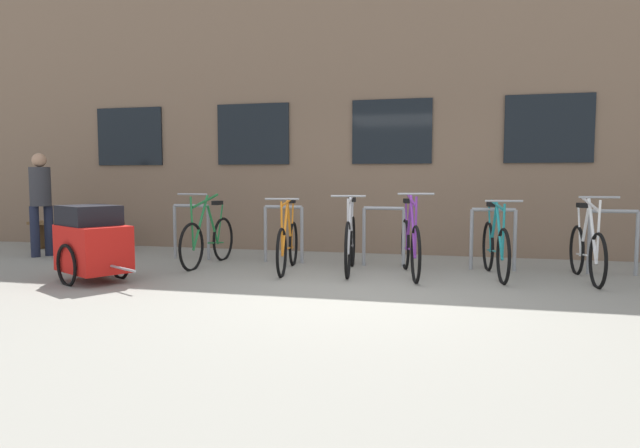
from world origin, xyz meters
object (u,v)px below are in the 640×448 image
person_by_bench (41,197)px  backpack (74,246)px  bicycle_orange (288,244)px  bicycle_green (208,239)px  bicycle_teal (495,247)px  wooden_bench (76,229)px  bike_trailer (92,242)px  bicycle_silver (350,242)px  bicycle_white (587,250)px  bicycle_purple (410,245)px

person_by_bench → backpack: person_by_bench is taller
bicycle_orange → bicycle_green: bicycle_green is taller
bicycle_teal → backpack: bearing=-179.6°
wooden_bench → person_by_bench: (0.04, -0.88, 0.59)m
bicycle_teal → bicycle_green: 4.00m
bike_trailer → bicycle_silver: bearing=26.9°
bicycle_white → bicycle_orange: size_ratio=0.99×
bicycle_purple → bike_trailer: bearing=-159.5°
bicycle_purple → person_by_bench: size_ratio=1.04×
backpack → bicycle_purple: bearing=-25.5°
bicycle_orange → bicycle_silver: 0.86m
bicycle_purple → bicycle_teal: size_ratio=1.03×
person_by_bench → backpack: bearing=-16.7°
bicycle_silver → bike_trailer: bearing=-153.1°
bicycle_orange → bicycle_silver: size_ratio=0.94×
bicycle_white → wooden_bench: bearing=172.3°
bicycle_green → backpack: bicycle_green is taller
bicycle_purple → bicycle_orange: bearing=-178.7°
bicycle_white → bicycle_teal: bearing=178.6°
backpack → bicycle_green: bearing=-23.0°
person_by_bench → backpack: 1.07m
bicycle_orange → bicycle_silver: bearing=8.5°
bicycle_purple → bicycle_silver: bearing=173.7°
bicycle_green → bicycle_silver: bearing=-2.0°
bicycle_green → wooden_bench: bearing=160.7°
bicycle_silver → person_by_bench: bearing=177.2°
bicycle_orange → backpack: bearing=177.5°
bicycle_silver → bike_trailer: size_ratio=1.23×
bicycle_orange → wooden_bench: size_ratio=0.96×
wooden_bench → person_by_bench: 1.06m
bike_trailer → bicycle_white: bearing=14.5°
bicycle_orange → backpack: bicycle_orange is taller
bicycle_white → bicycle_teal: 1.08m
bicycle_silver → wooden_bench: 5.26m
bicycle_orange → bicycle_teal: bearing=4.1°
backpack → bicycle_white: bearing=-24.1°
wooden_bench → bicycle_teal: bearing=-8.6°
bicycle_teal → bicycle_orange: bearing=-175.9°
bicycle_teal → bicycle_orange: bicycle_orange is taller
wooden_bench → backpack: wooden_bench is taller
bike_trailer → bicycle_orange: bearing=33.2°
bicycle_purple → backpack: 5.16m
bicycle_white → bicycle_purple: bicycle_purple is taller
wooden_bench → bicycle_purple: bearing=-11.6°
bicycle_teal → bike_trailer: 5.04m
bicycle_green → person_by_bench: person_by_bench is taller
bicycle_teal → bicycle_white: bearing=-1.4°
bicycle_silver → bicycle_white: bearing=0.8°
bicycle_green → wooden_bench: 3.20m
bicycle_green → bike_trailer: size_ratio=1.19×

